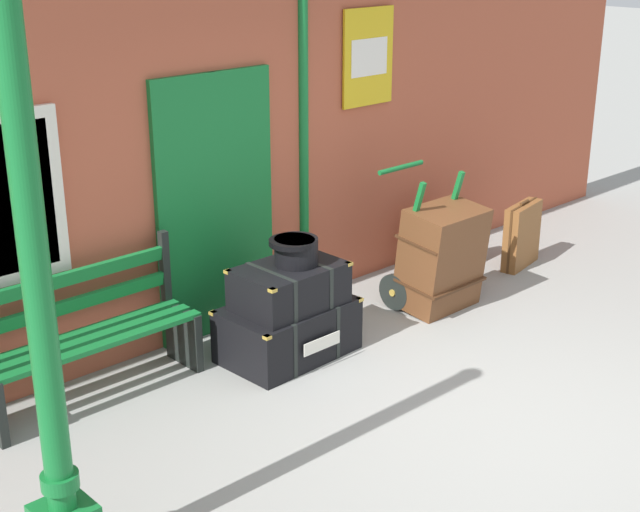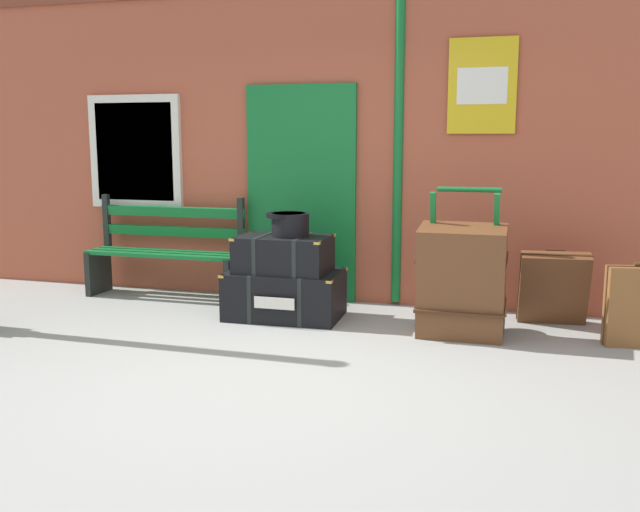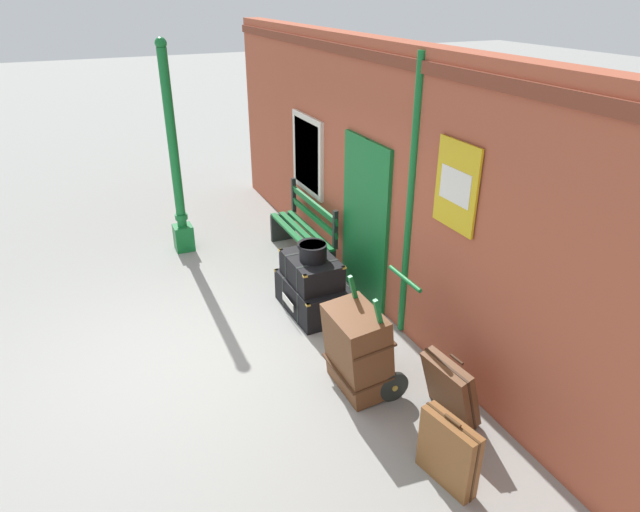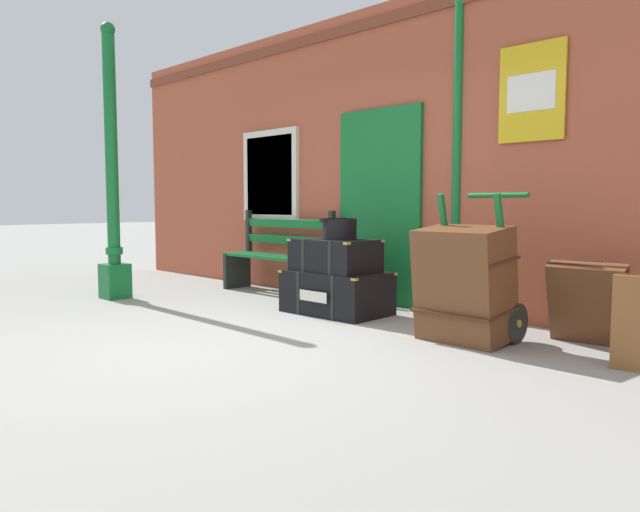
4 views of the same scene
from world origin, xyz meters
TOP-DOWN VIEW (x-y plane):
  - ground_plane at (0.00, 0.00)m, footprint 60.00×60.00m
  - brick_facade at (-0.02, 2.60)m, footprint 10.40×0.35m
  - lamp_post at (-2.81, 0.56)m, footprint 0.28×0.28m
  - platform_bench at (-1.77, 2.16)m, footprint 1.60×0.43m
  - steamer_trunk_base at (-0.34, 1.68)m, footprint 1.03×0.70m
  - steamer_trunk_middle at (-0.34, 1.65)m, footprint 0.82×0.56m
  - round_hatbox at (-0.28, 1.65)m, footprint 0.38×0.35m
  - porters_trolley at (1.23, 1.65)m, footprint 0.71×0.67m
  - large_brown_trunk at (1.23, 1.47)m, footprint 0.70×0.53m
  - suitcase_beige at (2.59, 1.59)m, footprint 0.56×0.25m
  - suitcase_slate at (1.96, 2.08)m, footprint 0.60×0.38m

SIDE VIEW (x-z plane):
  - ground_plane at x=0.00m, z-range 0.00..0.00m
  - steamer_trunk_base at x=-0.34m, z-range 0.00..0.42m
  - porters_trolley at x=1.23m, z-range -0.32..0.86m
  - suitcase_beige at x=2.59m, z-range -0.02..0.65m
  - suitcase_slate at x=1.96m, z-range -0.01..0.65m
  - platform_bench at x=-1.77m, z-range -0.06..0.95m
  - large_brown_trunk at x=1.23m, z-range 0.00..0.92m
  - steamer_trunk_middle at x=-0.34m, z-range 0.42..0.74m
  - round_hatbox at x=-0.28m, z-range 0.75..0.96m
  - lamp_post at x=-2.81m, z-range -0.37..2.74m
  - brick_facade at x=-0.02m, z-range 0.00..3.20m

